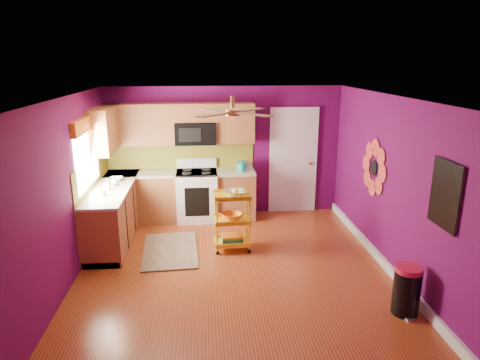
{
  "coord_description": "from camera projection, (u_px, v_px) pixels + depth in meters",
  "views": [
    {
      "loc": [
        -0.4,
        -5.65,
        2.98
      ],
      "look_at": [
        0.12,
        0.4,
        1.26
      ],
      "focal_mm": 32.0,
      "sensor_mm": 36.0,
      "label": 1
    }
  ],
  "objects": [
    {
      "name": "ground",
      "position": [
        234.0,
        270.0,
        6.26
      ],
      "size": [
        5.0,
        5.0,
        0.0
      ],
      "primitive_type": "plane",
      "color": "maroon",
      "rests_on": "ground"
    },
    {
      "name": "room_envelope",
      "position": [
        236.0,
        162.0,
        5.81
      ],
      "size": [
        4.54,
        5.04,
        2.52
      ],
      "color": "#580A4B",
      "rests_on": "ground"
    },
    {
      "name": "lower_cabinets",
      "position": [
        153.0,
        204.0,
        7.77
      ],
      "size": [
        2.81,
        2.31,
        0.94
      ],
      "color": "brown",
      "rests_on": "ground"
    },
    {
      "name": "electric_range",
      "position": [
        197.0,
        195.0,
        8.16
      ],
      "size": [
        0.76,
        0.66,
        1.13
      ],
      "color": "white",
      "rests_on": "ground"
    },
    {
      "name": "upper_cabinetry",
      "position": [
        157.0,
        127.0,
        7.75
      ],
      "size": [
        2.8,
        2.3,
        1.26
      ],
      "color": "brown",
      "rests_on": "ground"
    },
    {
      "name": "left_window",
      "position": [
        86.0,
        143.0,
        6.61
      ],
      "size": [
        0.08,
        1.35,
        1.08
      ],
      "color": "white",
      "rests_on": "ground"
    },
    {
      "name": "panel_door",
      "position": [
        293.0,
        162.0,
        8.45
      ],
      "size": [
        0.95,
        0.11,
        2.15
      ],
      "color": "white",
      "rests_on": "ground"
    },
    {
      "name": "right_wall_art",
      "position": [
        401.0,
        178.0,
        5.72
      ],
      "size": [
        0.04,
        2.74,
        1.04
      ],
      "color": "black",
      "rests_on": "ground"
    },
    {
      "name": "ceiling_fan",
      "position": [
        232.0,
        112.0,
        5.82
      ],
      "size": [
        1.01,
        1.01,
        0.26
      ],
      "color": "#BF8C3F",
      "rests_on": "ground"
    },
    {
      "name": "shag_rug",
      "position": [
        170.0,
        250.0,
        6.89
      ],
      "size": [
        0.94,
        1.44,
        0.02
      ],
      "primitive_type": "cube",
      "rotation": [
        0.0,
        0.0,
        0.06
      ],
      "color": "black",
      "rests_on": "ground"
    },
    {
      "name": "rolling_cart",
      "position": [
        233.0,
        218.0,
        6.82
      ],
      "size": [
        0.59,
        0.44,
        1.03
      ],
      "color": "yellow",
      "rests_on": "ground"
    },
    {
      "name": "trash_can",
      "position": [
        407.0,
        290.0,
        5.13
      ],
      "size": [
        0.4,
        0.4,
        0.62
      ],
      "color": "black",
      "rests_on": "ground"
    },
    {
      "name": "teal_kettle",
      "position": [
        242.0,
        167.0,
        8.07
      ],
      "size": [
        0.18,
        0.18,
        0.21
      ],
      "color": "#139183",
      "rests_on": "lower_cabinets"
    },
    {
      "name": "toaster",
      "position": [
        245.0,
        165.0,
        8.14
      ],
      "size": [
        0.22,
        0.15,
        0.18
      ],
      "primitive_type": "cube",
      "color": "beige",
      "rests_on": "lower_cabinets"
    },
    {
      "name": "soap_bottle_a",
      "position": [
        107.0,
        185.0,
        6.87
      ],
      "size": [
        0.09,
        0.09,
        0.19
      ],
      "primitive_type": "imported",
      "color": "#EA3F72",
      "rests_on": "lower_cabinets"
    },
    {
      "name": "soap_bottle_b",
      "position": [
        114.0,
        181.0,
        7.12
      ],
      "size": [
        0.12,
        0.12,
        0.15
      ],
      "primitive_type": "imported",
      "color": "white",
      "rests_on": "lower_cabinets"
    },
    {
      "name": "counter_dish",
      "position": [
        116.0,
        179.0,
        7.43
      ],
      "size": [
        0.24,
        0.24,
        0.06
      ],
      "primitive_type": "imported",
      "color": "white",
      "rests_on": "lower_cabinets"
    },
    {
      "name": "counter_cup",
      "position": [
        103.0,
        193.0,
        6.61
      ],
      "size": [
        0.11,
        0.11,
        0.09
      ],
      "primitive_type": "imported",
      "color": "white",
      "rests_on": "lower_cabinets"
    }
  ]
}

